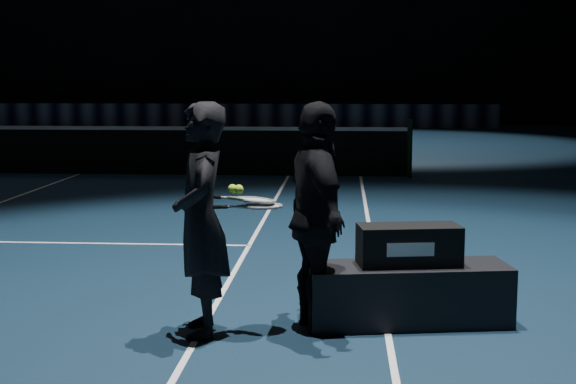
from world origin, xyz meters
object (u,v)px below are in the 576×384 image
at_px(player_bench, 408,294).
at_px(racket_bag, 409,245).
at_px(player_a, 201,220).
at_px(tennis_balls, 236,187).
at_px(player_b, 317,217).
at_px(racket_lower, 263,206).
at_px(racket_upper, 256,200).

relative_size(player_bench, racket_bag, 2.00).
relative_size(player_a, tennis_balls, 14.14).
xyz_separation_m(racket_bag, tennis_balls, (-1.27, -0.30, 0.47)).
xyz_separation_m(player_a, player_b, (0.83, 0.17, 0.00)).
height_order(player_a, racket_lower, player_a).
relative_size(player_bench, racket_upper, 2.24).
distance_m(player_b, racket_lower, 0.41).
relative_size(racket_bag, player_b, 0.45).
bearing_deg(player_a, racket_bag, 90.30).
xyz_separation_m(racket_bag, racket_upper, (-1.14, -0.24, 0.37)).
bearing_deg(tennis_balls, racket_lower, 9.89).
bearing_deg(racket_bag, tennis_balls, -175.93).
distance_m(racket_bag, player_b, 0.75).
bearing_deg(racket_bag, player_a, -176.06).
xyz_separation_m(player_a, racket_lower, (0.44, 0.09, 0.09)).
distance_m(player_b, racket_upper, 0.47).
distance_m(player_a, player_b, 0.85).
relative_size(racket_bag, racket_lower, 1.12).
bearing_deg(player_b, racket_upper, 77.36).
distance_m(player_b, tennis_balls, 0.64).
height_order(racket_bag, racket_upper, racket_upper).
height_order(racket_upper, tennis_balls, tennis_balls).
relative_size(racket_bag, racket_upper, 1.12).
bearing_deg(player_bench, racket_bag, 0.00).
distance_m(player_a, racket_lower, 0.46).
bearing_deg(tennis_balls, racket_upper, 24.93).
bearing_deg(racket_lower, racket_upper, 141.34).
xyz_separation_m(racket_lower, tennis_balls, (-0.19, -0.03, 0.14)).
bearing_deg(player_a, player_b, 88.52).
bearing_deg(racket_upper, player_bench, -3.57).
relative_size(racket_upper, tennis_balls, 5.67).
bearing_deg(racket_lower, player_bench, 2.51).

